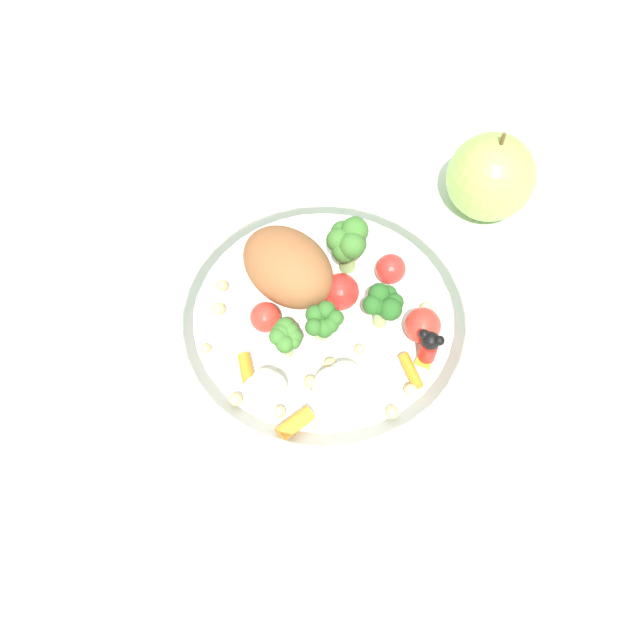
# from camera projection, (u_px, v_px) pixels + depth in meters

# --- Properties ---
(ground_plane) EXTENTS (2.40, 2.40, 0.00)m
(ground_plane) POSITION_uv_depth(u_px,v_px,m) (314.00, 349.00, 0.57)
(ground_plane) COLOR silver
(food_container) EXTENTS (0.26, 0.26, 0.07)m
(food_container) POSITION_uv_depth(u_px,v_px,m) (319.00, 314.00, 0.56)
(food_container) COLOR white
(food_container) RESTS_ON ground_plane
(loose_apple) EXTENTS (0.08, 0.08, 0.10)m
(loose_apple) POSITION_uv_depth(u_px,v_px,m) (491.00, 177.00, 0.62)
(loose_apple) COLOR #8CB74C
(loose_apple) RESTS_ON ground_plane
(folded_napkin) EXTENTS (0.16, 0.16, 0.01)m
(folded_napkin) POSITION_uv_depth(u_px,v_px,m) (69.00, 360.00, 0.56)
(folded_napkin) COLOR silver
(folded_napkin) RESTS_ON ground_plane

